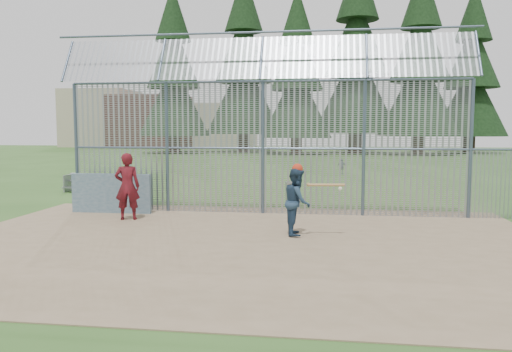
# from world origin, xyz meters

# --- Properties ---
(ground) EXTENTS (120.00, 120.00, 0.00)m
(ground) POSITION_xyz_m (0.00, 0.00, 0.00)
(ground) COLOR #2D511E
(ground) RESTS_ON ground
(dirt_infield) EXTENTS (14.00, 10.00, 0.02)m
(dirt_infield) POSITION_xyz_m (0.00, -0.50, 0.01)
(dirt_infield) COLOR #756047
(dirt_infield) RESTS_ON ground
(dugout_wall) EXTENTS (2.50, 0.12, 1.20)m
(dugout_wall) POSITION_xyz_m (-4.60, 2.90, 0.62)
(dugout_wall) COLOR #38566B
(dugout_wall) RESTS_ON dirt_infield
(batter) EXTENTS (0.66, 0.83, 1.63)m
(batter) POSITION_xyz_m (1.21, 0.52, 0.83)
(batter) COLOR #21374E
(batter) RESTS_ON dirt_infield
(onlooker) EXTENTS (0.79, 0.62, 1.90)m
(onlooker) POSITION_xyz_m (-3.66, 1.89, 0.97)
(onlooker) COLOR maroon
(onlooker) RESTS_ON dirt_infield
(bg_kid_seated) EXTENTS (0.58, 0.40, 0.92)m
(bg_kid_seated) POSITION_xyz_m (2.82, 16.74, 0.46)
(bg_kid_seated) COLOR slate
(bg_kid_seated) RESTS_ON ground
(batting_gear) EXTENTS (1.26, 0.37, 0.62)m
(batting_gear) POSITION_xyz_m (1.37, 0.49, 1.54)
(batting_gear) COLOR #AE2C17
(batting_gear) RESTS_ON ground
(trash_can) EXTENTS (0.56, 0.56, 0.82)m
(trash_can) POSITION_xyz_m (0.77, 5.79, 0.38)
(trash_can) COLOR gray
(trash_can) RESTS_ON ground
(bleacher) EXTENTS (3.00, 0.95, 0.72)m
(bleacher) POSITION_xyz_m (-7.22, 7.81, 0.41)
(bleacher) COLOR slate
(bleacher) RESTS_ON ground
(backstop_fence) EXTENTS (20.09, 0.81, 5.30)m
(backstop_fence) POSITION_xyz_m (1.81, 3.43, 2.36)
(backstop_fence) COLOR #47566B
(backstop_fence) RESTS_ON ground
(conifer_row) EXTENTS (38.48, 12.26, 20.20)m
(conifer_row) POSITION_xyz_m (1.93, 41.51, 10.83)
(conifer_row) COLOR #332319
(conifer_row) RESTS_ON ground
(distant_buildings) EXTENTS (26.50, 10.50, 8.00)m
(distant_buildings) POSITION_xyz_m (-23.18, 56.49, 3.60)
(distant_buildings) COLOR brown
(distant_buildings) RESTS_ON ground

